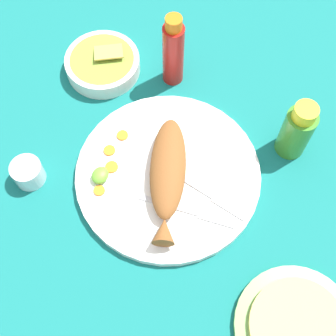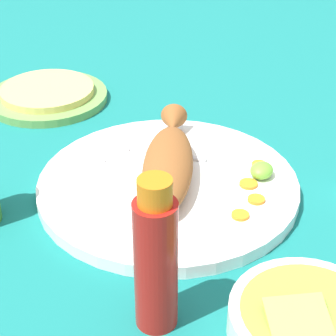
{
  "view_description": "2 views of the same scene",
  "coord_description": "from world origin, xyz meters",
  "views": [
    {
      "loc": [
        -0.35,
        -0.17,
        0.82
      ],
      "look_at": [
        0.0,
        0.0,
        0.04
      ],
      "focal_mm": 50.0,
      "sensor_mm": 36.0,
      "label": 1
    },
    {
      "loc": [
        0.62,
        0.32,
        0.47
      ],
      "look_at": [
        0.0,
        0.0,
        0.04
      ],
      "focal_mm": 65.0,
      "sensor_mm": 36.0,
      "label": 2
    }
  ],
  "objects": [
    {
      "name": "lime_wedge_main",
      "position": [
        -0.07,
        0.11,
        0.03
      ],
      "size": [
        0.04,
        0.03,
        0.02
      ],
      "primitive_type": "ellipsoid",
      "color": "#6BB233",
      "rests_on": "main_plate"
    },
    {
      "name": "hot_sauce_bottle_green",
      "position": [
        0.17,
        -0.19,
        0.06
      ],
      "size": [
        0.06,
        0.06,
        0.14
      ],
      "color": "#3D8428",
      "rests_on": "ground_plane"
    },
    {
      "name": "main_plate",
      "position": [
        0.0,
        0.0,
        0.01
      ],
      "size": [
        0.36,
        0.36,
        0.02
      ],
      "primitive_type": "cylinder",
      "color": "white",
      "rests_on": "ground_plane"
    },
    {
      "name": "fork_far",
      "position": [
        -0.05,
        -0.08,
        0.02
      ],
      "size": [
        0.04,
        0.18,
        0.0
      ],
      "rotation": [
        0.0,
        0.0,
        4.88
      ],
      "color": "silver",
      "rests_on": "main_plate"
    },
    {
      "name": "tortilla_plate",
      "position": [
        -0.16,
        -0.32,
        0.01
      ],
      "size": [
        0.21,
        0.21,
        0.01
      ],
      "primitive_type": "cylinder",
      "color": "#6B9E4C",
      "rests_on": "ground_plane"
    },
    {
      "name": "carrot_slice_far",
      "position": [
        -0.04,
        0.1,
        0.02
      ],
      "size": [
        0.02,
        0.02,
        0.0
      ],
      "primitive_type": "cylinder",
      "color": "orange",
      "rests_on": "main_plate"
    },
    {
      "name": "fork_near",
      "position": [
        -0.01,
        -0.09,
        0.02
      ],
      "size": [
        0.04,
        0.19,
        0.0
      ],
      "rotation": [
        0.0,
        0.0,
        4.58
      ],
      "color": "silver",
      "rests_on": "main_plate"
    },
    {
      "name": "carrot_slice_extra",
      "position": [
        -0.09,
        0.1,
        0.02
      ],
      "size": [
        0.02,
        0.02,
        0.0
      ],
      "primitive_type": "cylinder",
      "color": "orange",
      "rests_on": "main_plate"
    },
    {
      "name": "fried_fish",
      "position": [
        -0.01,
        -0.01,
        0.04
      ],
      "size": [
        0.25,
        0.15,
        0.05
      ],
      "rotation": [
        0.0,
        0.0,
        0.41
      ],
      "color": "brown",
      "rests_on": "main_plate"
    },
    {
      "name": "carrot_slice_near",
      "position": [
        0.03,
        0.12,
        0.02
      ],
      "size": [
        0.02,
        0.02,
        0.0
      ],
      "primitive_type": "cylinder",
      "color": "orange",
      "rests_on": "main_plate"
    },
    {
      "name": "salt_cup",
      "position": [
        -0.12,
        0.24,
        0.02
      ],
      "size": [
        0.06,
        0.06,
        0.05
      ],
      "color": "silver",
      "rests_on": "ground_plane"
    },
    {
      "name": "tortilla_stack",
      "position": [
        -0.16,
        -0.32,
        0.02
      ],
      "size": [
        0.16,
        0.16,
        0.01
      ],
      "primitive_type": "cylinder",
      "color": "#E0C666",
      "rests_on": "tortilla_plate"
    },
    {
      "name": "ground_plane",
      "position": [
        0.0,
        0.0,
        0.0
      ],
      "size": [
        4.0,
        4.0,
        0.0
      ],
      "primitive_type": "plane",
      "color": "#146B66"
    },
    {
      "name": "hot_sauce_bottle_red",
      "position": [
        0.22,
        0.1,
        0.08
      ],
      "size": [
        0.04,
        0.04,
        0.18
      ],
      "color": "#B21914",
      "rests_on": "ground_plane"
    },
    {
      "name": "carrot_slice_mid",
      "position": [
        -0.01,
        0.12,
        0.02
      ],
      "size": [
        0.02,
        0.02,
        0.0
      ],
      "primitive_type": "cylinder",
      "color": "orange",
      "rests_on": "main_plate"
    },
    {
      "name": "guacamole_bowl",
      "position": [
        0.17,
        0.24,
        0.02
      ],
      "size": [
        0.16,
        0.16,
        0.05
      ],
      "color": "white",
      "rests_on": "ground_plane"
    }
  ]
}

